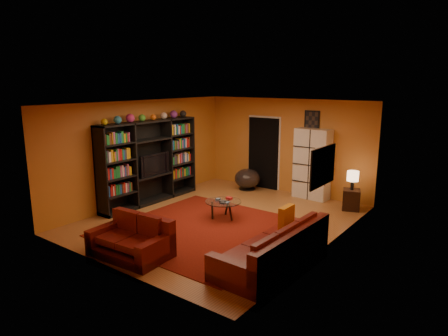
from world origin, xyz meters
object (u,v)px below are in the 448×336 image
Objects in this scene: sofa at (277,250)px; loveseat at (133,240)px; entertainment_unit at (150,162)px; tv at (152,164)px; side_table at (351,200)px; table_lamp at (353,177)px; bowl_chair at (247,179)px; storage_cabinet at (312,164)px; coffee_table at (223,203)px.

loveseat is at bearing -151.55° from sofa.
entertainment_unit is 0.08m from tv.
side_table is 1.09× the size of table_lamp.
bowl_chair is at bearing 179.34° from side_table.
entertainment_unit reaches higher than storage_cabinet.
entertainment_unit is 2.92m from bowl_chair.
tv is 1.31× the size of bowl_chair.
entertainment_unit is 4.23m from storage_cabinet.
bowl_chair reaches higher than side_table.
table_lamp is at bearing 92.34° from sofa.
side_table is at bearing -28.05° from loveseat.
sofa is 1.63× the size of loveseat.
loveseat is (2.14, -2.42, -0.76)m from entertainment_unit.
table_lamp reaches higher than loveseat.
coffee_table is 0.44× the size of storage_cabinet.
entertainment_unit is at bearing 128.39° from tv.
storage_cabinet is 2.52× the size of bowl_chair.
entertainment_unit is 5.09m from side_table.
coffee_table is at bearing -6.68° from loveseat.
tv is at bearing 36.88° from loveseat.
coffee_table is 3.18m from side_table.
tv is 4.16m from storage_cabinet.
bowl_chair is 1.47× the size of side_table.
tv is 2.11× the size of table_lamp.
table_lamp reaches higher than coffee_table.
tv is 2.32m from coffee_table.
entertainment_unit is 6.00× the size of side_table.
side_table is at bearing -12.04° from storage_cabinet.
storage_cabinet is at bearing 41.47° from entertainment_unit.
tv reaches higher than loveseat.
table_lamp reaches higher than side_table.
storage_cabinet reaches higher than tv.
bowl_chair reaches higher than coffee_table.
entertainment_unit is 6.54× the size of table_lamp.
coffee_table is 2.60m from bowl_chair.
entertainment_unit reaches higher than loveseat.
table_lamp is at bearing 29.40° from entertainment_unit.
coffee_table is (2.28, 0.08, -0.68)m from entertainment_unit.
storage_cabinet reaches higher than loveseat.
entertainment_unit is at bearing -118.01° from bowl_chair.
table_lamp reaches higher than sofa.
sofa is 2.95× the size of coffee_table.
storage_cabinet is at bearing 9.27° from bowl_chair.
sofa is 4.80× the size of side_table.
side_table is (-0.04, 3.74, -0.03)m from sofa.
sofa is at bearing -89.37° from table_lamp.
loveseat is at bearing -93.23° from coffee_table.
tv is 5.02m from side_table.
sofa reaches higher than coffee_table.
entertainment_unit is at bearing -150.60° from side_table.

